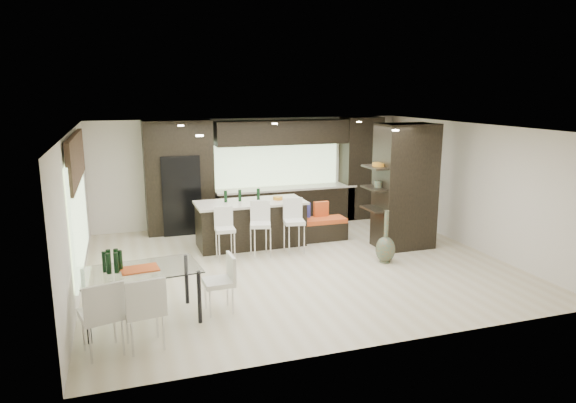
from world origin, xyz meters
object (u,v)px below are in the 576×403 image
object	(u,v)px
stool_right	(294,231)
chair_far	(102,319)
chair_end	(219,286)
stool_mid	(260,235)
stool_left	(225,239)
dining_table	(142,296)
floor_vase	(386,237)
bench	(318,229)
chair_near	(144,314)
kitchen_island	(251,223)

from	to	relation	value
stool_right	chair_far	world-z (taller)	chair_far
chair_end	stool_right	bearing A→B (deg)	-42.41
chair_far	chair_end	bearing A→B (deg)	11.01
stool_mid	stool_left	bearing A→B (deg)	-166.34
stool_left	dining_table	distance (m)	3.02
stool_left	chair_end	xyz separation A→B (m)	(-0.60, -2.45, -0.02)
floor_vase	chair_end	bearing A→B (deg)	-160.44
bench	chair_near	world-z (taller)	chair_near
chair_far	floor_vase	bearing A→B (deg)	6.81
kitchen_island	stool_mid	distance (m)	0.82
kitchen_island	floor_vase	xyz separation A→B (m)	(2.27, -1.98, 0.04)
stool_mid	chair_far	distance (m)	4.44
stool_mid	chair_far	size ratio (longest dim) A/B	0.98
stool_mid	chair_near	xyz separation A→B (m)	(-2.49, -3.25, 0.01)
stool_right	floor_vase	distance (m)	1.92
dining_table	chair_far	world-z (taller)	chair_far
stool_left	chair_end	bearing A→B (deg)	-100.85
kitchen_island	chair_far	world-z (taller)	kitchen_island
chair_near	chair_far	size ratio (longest dim) A/B	1.00
bench	chair_far	size ratio (longest dim) A/B	1.39
stool_right	chair_end	distance (m)	3.20
kitchen_island	chair_near	xyz separation A→B (m)	(-2.49, -4.07, -0.02)
stool_right	chair_far	distance (m)	4.97
stool_left	floor_vase	bearing A→B (deg)	-18.46
kitchen_island	stool_mid	bearing A→B (deg)	-90.54
chair_far	chair_end	distance (m)	1.87
kitchen_island	stool_right	world-z (taller)	kitchen_island
floor_vase	stool_right	bearing A→B (deg)	142.93
floor_vase	chair_far	bearing A→B (deg)	-158.39
stool_mid	dining_table	distance (m)	3.49
stool_mid	stool_right	distance (m)	0.74
stool_mid	chair_far	world-z (taller)	chair_far
dining_table	chair_end	distance (m)	1.15
stool_right	bench	size ratio (longest dim) A/B	0.71
stool_left	floor_vase	xyz separation A→B (m)	(3.00, -1.17, 0.10)
floor_vase	dining_table	size ratio (longest dim) A/B	0.63
stool_mid	chair_near	size ratio (longest dim) A/B	0.98
chair_end	kitchen_island	bearing A→B (deg)	-24.34
floor_vase	chair_near	xyz separation A→B (m)	(-4.76, -2.09, -0.06)
bench	dining_table	bearing A→B (deg)	-141.72
stool_left	chair_near	xyz separation A→B (m)	(-1.75, -3.27, 0.04)
chair_end	chair_far	bearing A→B (deg)	113.73
stool_left	chair_far	xyz separation A→B (m)	(-2.28, -3.27, 0.04)
kitchen_island	stool_right	distance (m)	1.10
stool_left	dining_table	bearing A→B (deg)	-122.67
kitchen_island	stool_right	xyz separation A→B (m)	(0.74, -0.82, -0.03)
stool_mid	floor_vase	size ratio (longest dim) A/B	0.87
stool_right	dining_table	xyz separation A→B (m)	(-3.22, -2.44, -0.06)
stool_mid	chair_far	xyz separation A→B (m)	(-3.02, -3.25, 0.01)
stool_mid	chair_near	distance (m)	4.10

